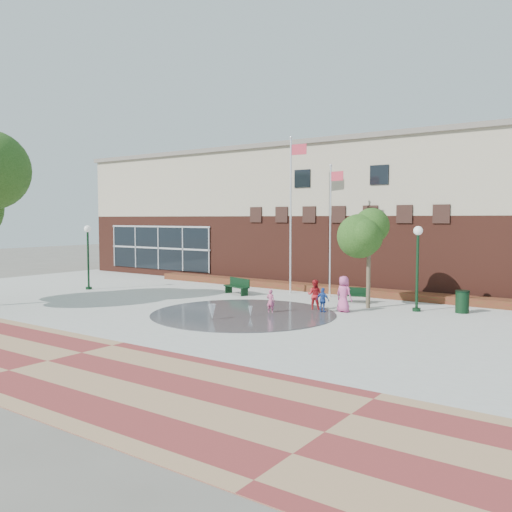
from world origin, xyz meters
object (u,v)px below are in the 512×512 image
Objects in this scene: flagpole_left at (292,206)px; flagpole_right at (331,223)px; child_splash at (271,301)px; trash_can at (462,302)px; bench_left at (237,289)px.

flagpole_right is (2.54, 0.01, -0.95)m from flagpole_left.
flagpole_right is at bearing -98.21° from child_splash.
flagpole_right is 6.92× the size of trash_can.
flagpole_right is 6.51m from bench_left.
flagpole_left is at bearing 173.71° from trash_can.
trash_can is (12.13, 1.17, 0.23)m from bench_left.
flagpole_left is 8.05m from child_splash.
trash_can is 0.96× the size of child_splash.
child_splash is (4.92, -3.87, 0.24)m from bench_left.
trash_can is 8.80m from child_splash.
child_splash is at bearing -79.23° from flagpole_right.
child_splash reaches higher than trash_can.
flagpole_right reaches higher than child_splash.
child_splash is (2.67, -6.13, -4.49)m from flagpole_left.
child_splash is (0.13, -6.14, -3.54)m from flagpole_right.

